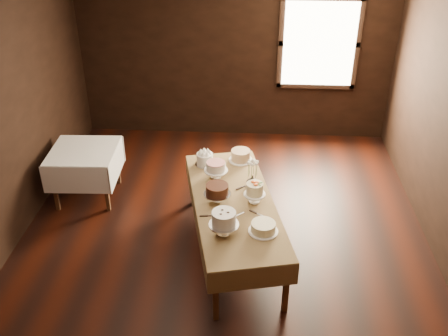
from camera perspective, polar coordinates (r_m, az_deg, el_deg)
floor at (r=6.23m, az=-0.12°, el=-8.48°), size 5.00×6.00×0.01m
ceiling at (r=4.96m, az=-0.15°, el=17.46°), size 5.00×6.00×0.01m
wall_back at (r=8.23m, az=1.27°, el=12.72°), size 5.00×0.02×2.80m
window at (r=8.16m, az=10.68°, el=13.54°), size 1.10×0.05×1.30m
display_table at (r=5.76m, az=1.10°, el=-4.15°), size 1.35×2.40×0.70m
side_table at (r=7.00m, az=-15.52°, el=1.36°), size 0.89×0.89×0.72m
cake_meringue at (r=6.38m, az=-2.18°, el=0.97°), size 0.25×0.25×0.16m
cake_speckled at (r=6.48m, az=1.89°, el=1.39°), size 0.34×0.34×0.14m
cake_lattice at (r=6.10m, az=-0.92°, el=-0.31°), size 0.30×0.30×0.22m
cake_chocolate at (r=5.67m, az=-0.77°, el=-2.90°), size 0.34×0.34×0.22m
cake_flowers at (r=5.66m, az=3.46°, el=-2.89°), size 0.25×0.25×0.25m
cake_swirl at (r=5.17m, az=-0.02°, el=-6.35°), size 0.32×0.32×0.28m
cake_cream at (r=5.26m, az=4.45°, el=-6.72°), size 0.31×0.31×0.11m
cake_server_a at (r=5.51m, az=1.66°, el=-5.27°), size 0.20×0.17×0.01m
cake_server_b at (r=5.51m, az=4.33°, el=-5.39°), size 0.21×0.15×0.01m
cake_server_c at (r=5.91m, az=-0.09°, el=-2.52°), size 0.06×0.24×0.01m
cake_server_d at (r=6.00m, az=2.64°, el=-1.95°), size 0.20×0.17×0.01m
cake_server_e at (r=5.49m, az=-1.04°, el=-5.41°), size 0.24×0.05×0.01m
flower_vase at (r=5.96m, az=3.21°, el=-1.49°), size 0.19×0.19×0.14m
flower_bouquet at (r=5.86m, az=3.26°, el=0.10°), size 0.14×0.14×0.20m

